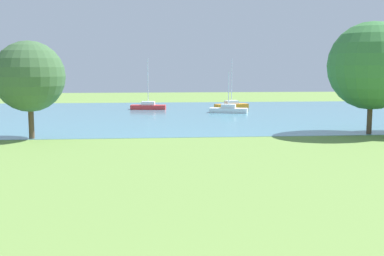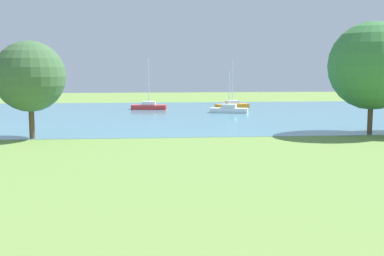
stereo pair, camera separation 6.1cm
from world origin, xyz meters
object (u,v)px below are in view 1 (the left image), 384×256
Objects in this scene: sailboat_orange at (231,105)px; sailboat_white at (228,109)px; sailboat_red at (148,106)px; tree_mid_shore at (29,77)px; tree_east_far at (372,66)px.

sailboat_orange is 1.33× the size of sailboat_white.
sailboat_orange is at bearing 4.36° from sailboat_red.
tree_mid_shore is at bearing -133.74° from sailboat_white.
tree_mid_shore is (-19.69, -20.58, 4.61)m from sailboat_white.
sailboat_red is at bearing 126.31° from tree_east_far.
sailboat_orange is at bearing 105.41° from tree_east_far.
sailboat_orange reaches higher than sailboat_white.
sailboat_white is 0.75× the size of sailboat_red.
sailboat_orange is 11.84m from sailboat_red.
sailboat_orange is 35.00m from tree_mid_shore.
tree_east_far is at bearing -53.69° from sailboat_red.
tree_mid_shore is at bearing -109.65° from sailboat_red.
sailboat_orange is at bearing 52.19° from tree_mid_shore.
sailboat_orange is 28.69m from tree_east_far.
tree_mid_shore is (-21.27, -27.42, 4.59)m from sailboat_orange.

